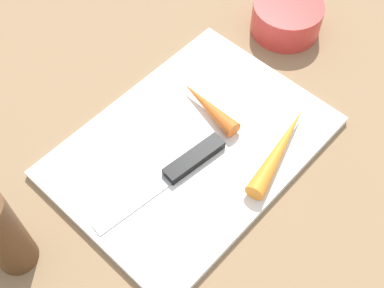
% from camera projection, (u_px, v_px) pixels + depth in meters
% --- Properties ---
extents(ground_plane, '(1.40, 1.40, 0.00)m').
position_uv_depth(ground_plane, '(192.00, 149.00, 0.68)').
color(ground_plane, '#8C6D4C').
extents(cutting_board, '(0.36, 0.26, 0.01)m').
position_uv_depth(cutting_board, '(192.00, 146.00, 0.67)').
color(cutting_board, white).
rests_on(cutting_board, ground_plane).
extents(knife, '(0.20, 0.04, 0.01)m').
position_uv_depth(knife, '(186.00, 164.00, 0.64)').
color(knife, '#B7B7BC').
rests_on(knife, cutting_board).
extents(carrot_long, '(0.15, 0.06, 0.03)m').
position_uv_depth(carrot_long, '(280.00, 149.00, 0.65)').
color(carrot_long, orange).
rests_on(carrot_long, cutting_board).
extents(carrot_short, '(0.04, 0.11, 0.02)m').
position_uv_depth(carrot_short, '(208.00, 106.00, 0.69)').
color(carrot_short, orange).
rests_on(carrot_short, cutting_board).
extents(small_bowl, '(0.11, 0.11, 0.05)m').
position_uv_depth(small_bowl, '(287.00, 17.00, 0.78)').
color(small_bowl, red).
rests_on(small_bowl, ground_plane).
extents(pepper_grinder, '(0.05, 0.05, 0.13)m').
position_uv_depth(pepper_grinder, '(1.00, 234.00, 0.54)').
color(pepper_grinder, brown).
rests_on(pepper_grinder, ground_plane).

